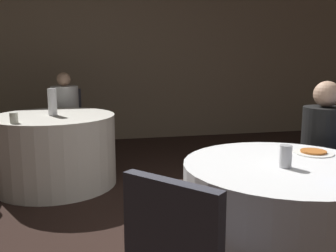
{
  "coord_description": "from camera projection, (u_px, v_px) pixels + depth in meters",
  "views": [
    {
      "loc": [
        -1.02,
        -1.93,
        1.32
      ],
      "look_at": [
        -0.43,
        0.65,
        0.85
      ],
      "focal_mm": 40.0,
      "sensor_mm": 36.0,
      "label": 1
    }
  ],
  "objects": [
    {
      "name": "wall_back",
      "position": [
        145.0,
        54.0,
        6.13
      ],
      "size": [
        16.0,
        0.06,
        2.8
      ],
      "color": "gray",
      "rests_on": "ground_plane"
    },
    {
      "name": "table_near",
      "position": [
        280.0,
        227.0,
        2.14
      ],
      "size": [
        1.12,
        1.12,
        0.75
      ],
      "color": "white",
      "rests_on": "ground_plane"
    },
    {
      "name": "table_far",
      "position": [
        55.0,
        150.0,
        3.94
      ],
      "size": [
        1.27,
        1.27,
        0.75
      ],
      "color": "white",
      "rests_on": "ground_plane"
    },
    {
      "name": "chair_near_northeast",
      "position": [
        325.0,
        160.0,
        2.89
      ],
      "size": [
        0.56,
        0.56,
        0.93
      ],
      "rotation": [
        0.0,
        0.0,
        -3.99
      ],
      "color": "#383842",
      "rests_on": "ground_plane"
    },
    {
      "name": "chair_far_north",
      "position": [
        66.0,
        118.0,
        4.93
      ],
      "size": [
        0.43,
        0.44,
        0.93
      ],
      "rotation": [
        0.0,
        0.0,
        -3.23
      ],
      "color": "#383842",
      "rests_on": "ground_plane"
    },
    {
      "name": "person_white_shirt",
      "position": [
        65.0,
        117.0,
        4.77
      ],
      "size": [
        0.36,
        0.51,
        1.15
      ],
      "rotation": [
        0.0,
        0.0,
        -3.23
      ],
      "color": "black",
      "rests_on": "ground_plane"
    },
    {
      "name": "person_black_shirt",
      "position": [
        319.0,
        161.0,
        2.75
      ],
      "size": [
        0.46,
        0.45,
        1.16
      ],
      "rotation": [
        0.0,
        0.0,
        -3.99
      ],
      "color": "#282828",
      "rests_on": "ground_plane"
    },
    {
      "name": "pizza_plate_near",
      "position": [
        313.0,
        152.0,
        2.31
      ],
      "size": [
        0.24,
        0.24,
        0.02
      ],
      "color": "white",
      "rests_on": "table_near"
    },
    {
      "name": "soda_can_silver",
      "position": [
        286.0,
        156.0,
        2.0
      ],
      "size": [
        0.07,
        0.07,
        0.12
      ],
      "color": "silver",
      "rests_on": "table_near"
    },
    {
      "name": "bottle_far",
      "position": [
        52.0,
        102.0,
        3.85
      ],
      "size": [
        0.09,
        0.09,
        0.28
      ],
      "color": "white",
      "rests_on": "table_far"
    },
    {
      "name": "cup_far",
      "position": [
        14.0,
        118.0,
        3.4
      ],
      "size": [
        0.07,
        0.07,
        0.1
      ],
      "color": "silver",
      "rests_on": "table_far"
    }
  ]
}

